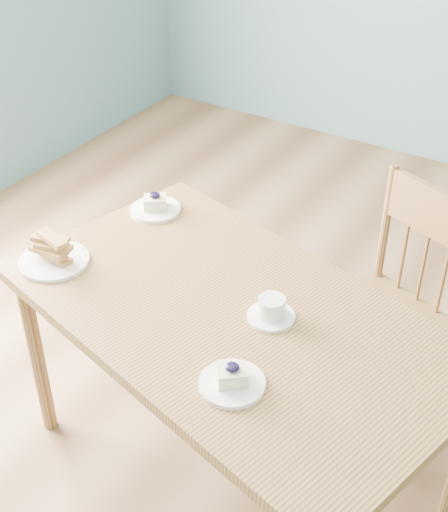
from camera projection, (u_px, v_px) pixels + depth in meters
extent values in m
cube|color=#926844|center=(350.00, 497.00, 2.36)|extent=(5.00, 5.00, 0.01)
cube|color=#9F763C|center=(232.00, 317.00, 2.03)|extent=(1.50, 1.08, 0.04)
cylinder|color=#9F763C|center=(37.00, 356.00, 2.42)|extent=(0.05, 0.05, 0.68)
cylinder|color=#9F763C|center=(183.00, 277.00, 2.79)|extent=(0.05, 0.05, 0.68)
cube|color=#9F763C|center=(382.00, 323.00, 2.44)|extent=(0.52, 0.51, 0.04)
cylinder|color=#9F763C|center=(307.00, 361.00, 2.60)|extent=(0.03, 0.03, 0.40)
cylinder|color=#9F763C|center=(378.00, 419.00, 2.37)|extent=(0.03, 0.03, 0.40)
cylinder|color=#9F763C|center=(370.00, 326.00, 2.76)|extent=(0.03, 0.03, 0.40)
cylinder|color=#9F763C|center=(442.00, 377.00, 2.54)|extent=(0.03, 0.03, 0.40)
cylinder|color=#9F763C|center=(386.00, 222.00, 2.51)|extent=(0.03, 0.03, 0.46)
cube|color=#9F763C|center=(434.00, 213.00, 2.31)|extent=(0.33, 0.15, 0.17)
cylinder|color=#9F763C|center=(403.00, 257.00, 2.50)|extent=(0.01, 0.01, 0.27)
cylinder|color=#9F763C|center=(423.00, 268.00, 2.44)|extent=(0.01, 0.01, 0.27)
cylinder|color=#9F763C|center=(443.00, 281.00, 2.38)|extent=(0.01, 0.01, 0.27)
cylinder|color=white|center=(232.00, 384.00, 1.78)|extent=(0.17, 0.17, 0.01)
cube|color=beige|center=(232.00, 376.00, 1.76)|extent=(0.09, 0.09, 0.04)
ellipsoid|color=black|center=(232.00, 367.00, 1.75)|extent=(0.04, 0.04, 0.02)
sphere|color=black|center=(237.00, 368.00, 1.74)|extent=(0.01, 0.01, 0.01)
sphere|color=black|center=(231.00, 364.00, 1.76)|extent=(0.01, 0.01, 0.01)
sphere|color=black|center=(231.00, 370.00, 1.74)|extent=(0.01, 0.01, 0.01)
cylinder|color=white|center=(155.00, 210.00, 2.46)|extent=(0.17, 0.17, 0.01)
cube|color=beige|center=(155.00, 203.00, 2.45)|extent=(0.10, 0.09, 0.04)
ellipsoid|color=black|center=(155.00, 195.00, 2.43)|extent=(0.04, 0.04, 0.02)
sphere|color=black|center=(158.00, 195.00, 2.43)|extent=(0.02, 0.02, 0.02)
sphere|color=black|center=(154.00, 194.00, 2.44)|extent=(0.02, 0.02, 0.02)
sphere|color=black|center=(154.00, 197.00, 2.42)|extent=(0.02, 0.02, 0.02)
cylinder|color=white|center=(271.00, 316.00, 1.99)|extent=(0.14, 0.14, 0.01)
cylinder|color=white|center=(272.00, 307.00, 1.98)|extent=(0.09, 0.09, 0.06)
cylinder|color=olive|center=(272.00, 300.00, 1.96)|extent=(0.07, 0.07, 0.00)
torus|color=white|center=(283.00, 313.00, 1.95)|extent=(0.05, 0.02, 0.04)
cylinder|color=white|center=(54.00, 261.00, 2.21)|extent=(0.22, 0.22, 0.01)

